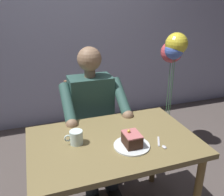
# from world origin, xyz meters

# --- Properties ---
(cafe_rear_panel) EXTENTS (6.40, 0.12, 3.00)m
(cafe_rear_panel) POSITION_xyz_m (0.00, -1.82, 1.50)
(cafe_rear_panel) COLOR #9CA2BF
(cafe_rear_panel) RESTS_ON ground
(dining_table) EXTENTS (1.08, 0.71, 0.71)m
(dining_table) POSITION_xyz_m (0.00, 0.00, 0.62)
(dining_table) COLOR olive
(dining_table) RESTS_ON ground
(chair) EXTENTS (0.42, 0.42, 0.89)m
(chair) POSITION_xyz_m (0.00, -0.68, 0.48)
(chair) COLOR #8C6346
(chair) RESTS_ON ground
(seated_person) EXTENTS (0.53, 0.58, 1.21)m
(seated_person) POSITION_xyz_m (0.00, -0.51, 0.63)
(seated_person) COLOR #2D5049
(seated_person) RESTS_ON ground
(dessert_plate) EXTENTS (0.22, 0.22, 0.01)m
(dessert_plate) POSITION_xyz_m (-0.08, 0.11, 0.71)
(dessert_plate) COLOR white
(dessert_plate) RESTS_ON dining_table
(cake_slice) EXTENTS (0.10, 0.12, 0.10)m
(cake_slice) POSITION_xyz_m (-0.08, 0.11, 0.76)
(cake_slice) COLOR #371F14
(cake_slice) RESTS_ON dessert_plate
(coffee_cup) EXTENTS (0.12, 0.08, 0.09)m
(coffee_cup) POSITION_xyz_m (0.24, -0.03, 0.76)
(coffee_cup) COLOR white
(coffee_cup) RESTS_ON dining_table
(dessert_spoon) EXTENTS (0.06, 0.14, 0.01)m
(dessert_spoon) POSITION_xyz_m (-0.26, 0.16, 0.71)
(dessert_spoon) COLOR silver
(dessert_spoon) RESTS_ON dining_table
(balloon_display) EXTENTS (0.27, 0.36, 1.27)m
(balloon_display) POSITION_xyz_m (-0.93, -0.82, 1.00)
(balloon_display) COLOR #B2C1C6
(balloon_display) RESTS_ON ground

